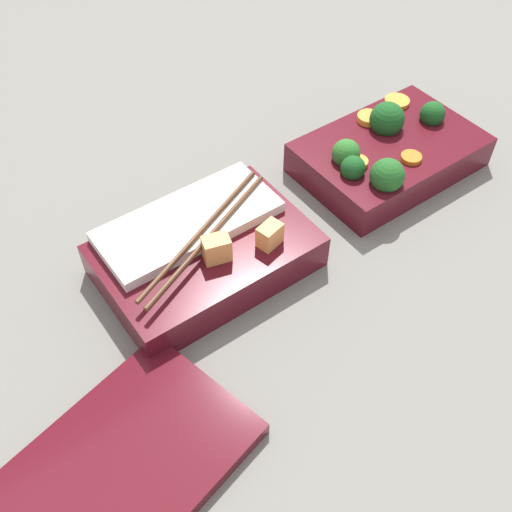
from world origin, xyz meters
The scene contains 4 objects.
ground_plane centered at (0.00, 0.00, 0.00)m, with size 3.00×3.00×0.00m, color slate.
bento_tray_vegetable centered at (-0.13, -0.02, 0.03)m, with size 0.22×0.15×0.07m.
bento_tray_rice centered at (0.14, -0.01, 0.02)m, with size 0.22×0.14×0.07m.
bento_lid centered at (0.31, 0.14, 0.01)m, with size 0.21×0.14×0.02m, color #510F19.
Camera 1 is at (0.34, 0.36, 0.49)m, focal length 42.00 mm.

